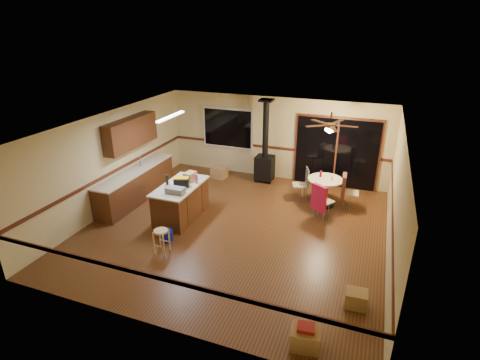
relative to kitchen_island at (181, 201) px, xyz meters
The scene contains 35 objects.
floor 1.57m from the kitchen_island, ahead, with size 7.00×7.00×0.00m, color #522F16.
ceiling 2.62m from the kitchen_island, ahead, with size 7.00×7.00×0.00m, color silver.
wall_back 3.90m from the kitchen_island, 66.80° to the left, with size 7.00×7.00×0.00m, color #CCBB81.
wall_front 3.90m from the kitchen_island, 66.80° to the right, with size 7.00×7.00×0.00m, color #CCBB81.
wall_left 2.17m from the kitchen_island, behind, with size 7.00×7.00×0.00m, color #CCBB81.
wall_right 5.07m from the kitchen_island, ahead, with size 7.00×7.00×0.00m, color #CCBB81.
chair_rail 1.60m from the kitchen_island, ahead, with size 7.00×7.00×0.08m, color #4B2012, non-canonical shape.
window 3.61m from the kitchen_island, 91.66° to the left, with size 1.72×0.10×1.32m, color black.
sliding_door 4.88m from the kitchen_island, 45.42° to the left, with size 2.52×0.10×2.10m, color black.
lower_cabinets 1.77m from the kitchen_island, 163.61° to the left, with size 0.60×3.00×0.86m, color #4E2813.
countertop 1.82m from the kitchen_island, 163.61° to the left, with size 0.64×3.04×0.04m, color beige.
upper_cabinets 2.43m from the kitchen_island, 159.02° to the left, with size 0.35×2.00×0.80m, color #4E2813.
kitchen_island is the anchor object (origin of this frame).
wood_stove 3.33m from the kitchen_island, 66.91° to the left, with size 0.55×0.50×2.52m.
ceiling_fan 4.26m from the kitchen_island, 31.03° to the left, with size 0.24×0.24×0.55m.
fluorescent_strip 2.15m from the kitchen_island, 135.00° to the left, with size 0.10×1.20×0.04m, color white.
toolbox_grey 0.68m from the kitchen_island, 74.56° to the right, with size 0.45×0.25×0.14m, color slate.
toolbox_black 0.56m from the kitchen_island, 22.46° to the right, with size 0.37×0.20×0.21m, color black.
toolbox_yellow_lid 0.67m from the kitchen_island, 22.46° to the right, with size 0.35×0.19×0.03m, color gold.
box_on_island 0.69m from the kitchen_island, 78.56° to the left, with size 0.23×0.32×0.21m, color #9B7745.
bottle_dark 0.66m from the kitchen_island, 168.17° to the right, with size 0.08×0.08×0.26m, color black.
bottle_pink 0.71m from the kitchen_island, 41.14° to the left, with size 0.08×0.08×0.24m, color #D84C8C.
bottle_white 0.72m from the kitchen_island, 66.96° to the left, with size 0.05×0.05×0.16m, color white.
bar_stool 1.63m from the kitchen_island, 76.52° to the right, with size 0.30×0.30×0.55m, color #D7B371.
blue_bucket 1.19m from the kitchen_island, 79.49° to the right, with size 0.31×0.31×0.26m, color #0C1DB4.
dining_table 3.88m from the kitchen_island, 31.03° to the left, with size 0.94×0.94×0.78m.
glass_red 3.83m from the kitchen_island, 33.49° to the left, with size 0.07×0.07×0.17m, color #590C14.
glass_cream 4.03m from the kitchen_island, 29.10° to the left, with size 0.05×0.05×0.13m, color beige.
chair_left 3.47m from the kitchen_island, 38.11° to the left, with size 0.52×0.52×0.51m.
chair_near 3.52m from the kitchen_island, 19.02° to the left, with size 0.60×0.61×0.70m.
chair_right 4.35m from the kitchen_island, 27.94° to the left, with size 0.49×0.45×0.70m.
box_under_window 2.81m from the kitchen_island, 93.13° to the left, with size 0.47×0.37×0.37m, color #9B7745.
box_corner_a 4.91m from the kitchen_island, 38.58° to the right, with size 0.44×0.37×0.34m, color #9B7745.
box_corner_b 4.87m from the kitchen_island, 22.24° to the right, with size 0.38×0.32×0.30m, color #9B7745.
box_small_red 4.90m from the kitchen_island, 38.58° to the right, with size 0.27×0.22×0.07m, color maroon.
Camera 1 is at (2.92, -7.51, 4.68)m, focal length 28.00 mm.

